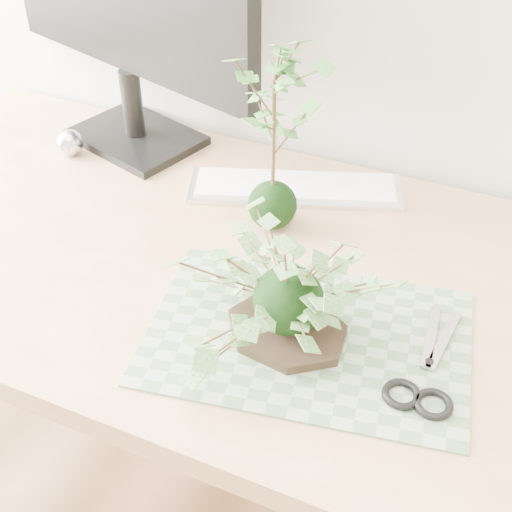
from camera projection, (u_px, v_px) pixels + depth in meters
name	position (u px, v px, depth m)	size (l,w,h in m)	color
desk	(282.00, 316.00, 1.14)	(1.60, 0.70, 0.74)	tan
cutting_mat	(308.00, 337.00, 0.98)	(0.44, 0.29, 0.00)	#4E6B48
stone_dish	(287.00, 330.00, 0.98)	(0.18, 0.18, 0.01)	black
ivy_kokedama	(289.00, 274.00, 0.91)	(0.35, 0.35, 0.19)	black
maple_kokedama	(274.00, 94.00, 1.04)	(0.20, 0.20, 0.34)	black
keyboard	(295.00, 187.00, 1.26)	(0.39, 0.24, 0.01)	silver
foil_ball	(70.00, 143.00, 1.35)	(0.05, 0.05, 0.05)	silver
scissors	(422.00, 384.00, 0.90)	(0.09, 0.20, 0.01)	#999999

